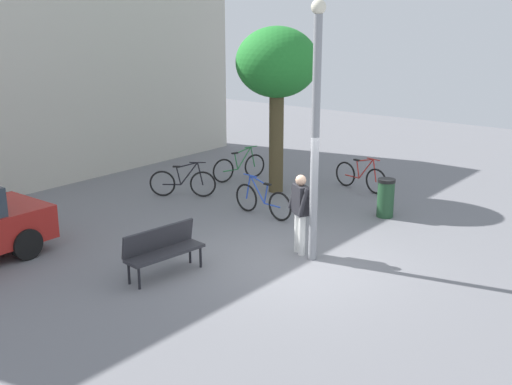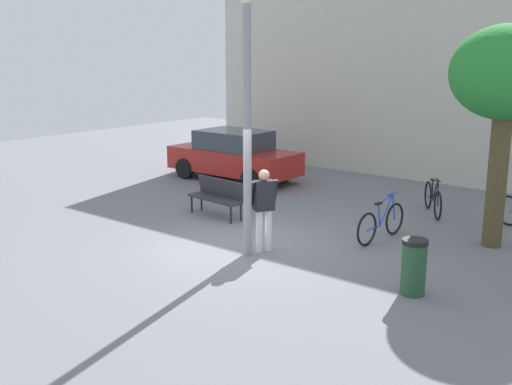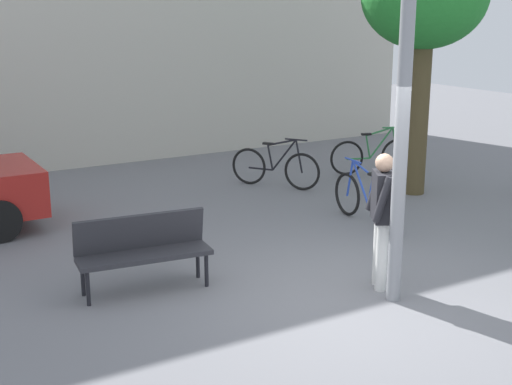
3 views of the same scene
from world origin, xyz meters
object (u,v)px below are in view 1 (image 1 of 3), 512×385
at_px(plaza_tree, 277,66).
at_px(bicycle_blue, 263,201).
at_px(lamppost, 316,124).
at_px(person_by_lamppost, 300,209).
at_px(bicycle_black, 183,183).
at_px(bicycle_green, 239,167).
at_px(park_bench, 163,247).
at_px(bicycle_red, 361,177).
at_px(trash_bin, 386,198).

bearing_deg(plaza_tree, bicycle_blue, -151.77).
xyz_separation_m(lamppost, person_by_lamppost, (0.10, 0.39, -1.79)).
height_order(plaza_tree, bicycle_black, plaza_tree).
xyz_separation_m(lamppost, bicycle_green, (3.94, 5.18, -2.37)).
xyz_separation_m(park_bench, bicycle_red, (7.58, 0.02, -0.16)).
bearing_deg(park_bench, bicycle_green, 28.13).
bearing_deg(lamppost, bicycle_red, 19.25).
relative_size(lamppost, bicycle_black, 3.32).
height_order(bicycle_blue, bicycle_black, same).
bearing_deg(park_bench, bicycle_red, 0.12).
distance_m(lamppost, bicycle_black, 5.97).
xyz_separation_m(bicycle_black, trash_bin, (1.79, -5.09, 0.09)).
relative_size(lamppost, bicycle_red, 2.81).
bearing_deg(trash_bin, park_bench, 164.14).
bearing_deg(trash_bin, person_by_lamppost, 175.78).
bearing_deg(lamppost, bicycle_blue, 57.27).
bearing_deg(bicycle_black, plaza_tree, -39.93).
distance_m(lamppost, person_by_lamppost, 1.84).
bearing_deg(plaza_tree, bicycle_black, 140.07).
height_order(lamppost, park_bench, lamppost).
distance_m(park_bench, trash_bin, 6.04).
relative_size(plaza_tree, bicycle_green, 2.57).
bearing_deg(lamppost, bicycle_green, 52.74).
xyz_separation_m(park_bench, plaza_tree, (6.00, 1.79, 2.89)).
bearing_deg(bicycle_red, lamppost, -160.75).
height_order(bicycle_blue, trash_bin, bicycle_blue).
bearing_deg(person_by_lamppost, bicycle_blue, 54.61).
height_order(park_bench, bicycle_red, bicycle_red).
distance_m(person_by_lamppost, bicycle_black, 5.12).
xyz_separation_m(bicycle_green, bicycle_black, (-2.31, 0.05, 0.00)).
bearing_deg(trash_bin, bicycle_green, 84.08).
bearing_deg(bicycle_green, bicycle_blue, -131.10).
relative_size(park_bench, bicycle_red, 0.92).
height_order(plaza_tree, bicycle_green, plaza_tree).
relative_size(bicycle_green, bicycle_red, 0.97).
relative_size(person_by_lamppost, bicycle_green, 0.96).
xyz_separation_m(person_by_lamppost, bicycle_green, (3.84, 4.79, -0.58)).
distance_m(bicycle_black, trash_bin, 5.40).
relative_size(person_by_lamppost, bicycle_black, 1.10).
distance_m(person_by_lamppost, trash_bin, 3.36).
distance_m(lamppost, plaza_tree, 5.13).
bearing_deg(bicycle_green, person_by_lamppost, -128.67).
distance_m(plaza_tree, trash_bin, 4.54).
bearing_deg(bicycle_blue, park_bench, -169.76).
relative_size(plaza_tree, bicycle_blue, 2.47).
distance_m(lamppost, trash_bin, 4.11).
xyz_separation_m(plaza_tree, bicycle_blue, (-1.98, -1.06, -3.05)).
xyz_separation_m(lamppost, trash_bin, (3.42, 0.14, -2.28)).
distance_m(lamppost, park_bench, 3.72).
height_order(plaza_tree, trash_bin, plaza_tree).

